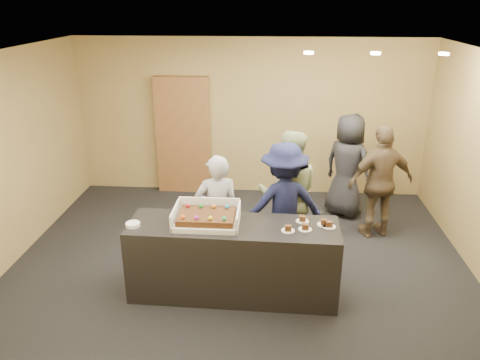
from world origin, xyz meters
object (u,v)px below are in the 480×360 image
at_px(serving_counter, 233,259).
at_px(plate_stack, 133,224).
at_px(cake_box, 207,219).
at_px(storage_cabinet, 183,136).
at_px(sheet_cake, 207,216).
at_px(person_navy_man, 283,205).
at_px(person_sage_man, 288,194).
at_px(person_server_grey, 217,213).
at_px(person_dark_suit, 348,166).
at_px(person_brown_extra, 381,182).

height_order(serving_counter, plate_stack, plate_stack).
xyz_separation_m(cake_box, plate_stack, (-0.82, -0.13, -0.03)).
relative_size(storage_cabinet, cake_box, 2.79).
relative_size(sheet_cake, plate_stack, 3.90).
distance_m(cake_box, person_navy_man, 1.15).
height_order(cake_box, person_navy_man, person_navy_man).
bearing_deg(plate_stack, person_navy_man, 27.07).
bearing_deg(cake_box, person_sage_man, 45.82).
bearing_deg(serving_counter, person_sage_man, 58.40).
bearing_deg(person_server_grey, plate_stack, 25.91).
height_order(sheet_cake, person_navy_man, person_navy_man).
xyz_separation_m(serving_counter, person_dark_suit, (1.61, 2.31, 0.38)).
distance_m(person_navy_man, person_brown_extra, 1.63).
bearing_deg(plate_stack, storage_cabinet, 90.35).
distance_m(person_navy_man, person_dark_suit, 1.85).
xyz_separation_m(storage_cabinet, person_sage_man, (1.79, -2.08, -0.16)).
bearing_deg(person_dark_suit, person_sage_man, 94.70).
xyz_separation_m(cake_box, person_brown_extra, (2.28, 1.58, -0.11)).
bearing_deg(person_brown_extra, serving_counter, 22.94).
distance_m(sheet_cake, person_navy_man, 1.18).
relative_size(sheet_cake, person_server_grey, 0.41).
distance_m(person_sage_man, person_navy_man, 0.25).
bearing_deg(storage_cabinet, person_sage_man, -49.26).
relative_size(serving_counter, person_server_grey, 1.57).
xyz_separation_m(serving_counter, person_sage_man, (0.65, 1.00, 0.42)).
xyz_separation_m(person_brown_extra, person_dark_suit, (-0.37, 0.70, -0.01)).
bearing_deg(serving_counter, person_navy_man, 54.01).
relative_size(serving_counter, cake_box, 3.24).
height_order(storage_cabinet, cake_box, storage_cabinet).
relative_size(person_navy_man, person_brown_extra, 0.98).
xyz_separation_m(sheet_cake, person_navy_man, (0.88, 0.76, -0.17)).
relative_size(sheet_cake, person_navy_man, 0.38).
height_order(cake_box, person_sage_man, person_sage_man).
height_order(sheet_cake, person_brown_extra, person_brown_extra).
xyz_separation_m(serving_counter, storage_cabinet, (-1.14, 3.08, 0.58)).
bearing_deg(person_sage_man, serving_counter, 55.82).
bearing_deg(cake_box, storage_cabinet, 105.40).
distance_m(serving_counter, storage_cabinet, 3.34).
relative_size(serving_counter, person_dark_suit, 1.45).
xyz_separation_m(person_server_grey, person_sage_man, (0.90, 0.42, 0.10)).
distance_m(sheet_cake, person_server_grey, 0.63).
distance_m(plate_stack, person_navy_man, 1.92).
height_order(cake_box, person_dark_suit, person_dark_suit).
relative_size(serving_counter, storage_cabinet, 1.16).
relative_size(plate_stack, person_server_grey, 0.11).
height_order(person_server_grey, person_sage_man, person_sage_man).
distance_m(sheet_cake, person_dark_suit, 3.00).
height_order(serving_counter, sheet_cake, sheet_cake).
bearing_deg(person_sage_man, person_server_grey, 23.81).
xyz_separation_m(cake_box, person_server_grey, (0.05, 0.56, -0.18)).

